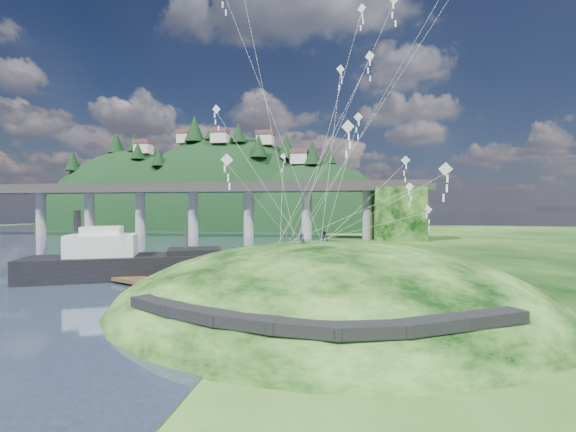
# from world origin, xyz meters

# --- Properties ---
(ground) EXTENTS (320.00, 320.00, 0.00)m
(ground) POSITION_xyz_m (0.00, 0.00, 0.00)
(ground) COLOR black
(ground) RESTS_ON ground
(grass_hill) EXTENTS (36.00, 32.00, 13.00)m
(grass_hill) POSITION_xyz_m (8.00, 2.00, -1.50)
(grass_hill) COLOR black
(grass_hill) RESTS_ON ground
(footpath) EXTENTS (22.29, 5.84, 0.83)m
(footpath) POSITION_xyz_m (7.46, -9.74, 2.08)
(footpath) COLOR black
(footpath) RESTS_ON ground
(bridge) EXTENTS (160.00, 11.00, 15.00)m
(bridge) POSITION_xyz_m (-26.46, 70.07, 9.70)
(bridge) COLOR #2D2B2B
(bridge) RESTS_ON ground
(far_ridge) EXTENTS (153.00, 70.00, 94.50)m
(far_ridge) POSITION_xyz_m (-43.58, 122.17, -7.44)
(far_ridge) COLOR black
(far_ridge) RESTS_ON ground
(work_barge) EXTENTS (22.03, 13.93, 7.52)m
(work_barge) POSITION_xyz_m (-14.59, 10.01, 1.88)
(work_barge) COLOR black
(work_barge) RESTS_ON ground
(wooden_dock) EXTENTS (14.07, 8.11, 1.03)m
(wooden_dock) POSITION_xyz_m (-8.86, 5.52, 0.45)
(wooden_dock) COLOR #3B2C18
(wooden_dock) RESTS_ON ground
(kite_flyers) EXTENTS (2.43, 3.17, 1.72)m
(kite_flyers) POSITION_xyz_m (7.08, 2.86, 5.79)
(kite_flyers) COLOR #242830
(kite_flyers) RESTS_ON ground
(kite_swarm) EXTENTS (18.89, 17.02, 21.34)m
(kite_swarm) POSITION_xyz_m (10.56, 2.29, 17.06)
(kite_swarm) COLOR white
(kite_swarm) RESTS_ON ground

